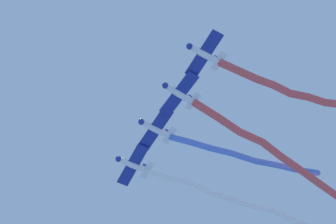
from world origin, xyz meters
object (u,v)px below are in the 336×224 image
Objects in this scene: airplane_right_wing at (179,94)px; airplane_slot at (204,54)px; airplane_lead at (133,165)px; airplane_left_wing at (156,129)px.

airplane_right_wing is 5.91m from airplane_slot.
airplane_right_wing is at bearing 93.44° from airplane_lead.
airplane_slot is (-12.63, 12.44, 0.30)m from airplane_lead.
airplane_right_wing is (-8.43, 8.30, 0.00)m from airplane_lead.
airplane_right_wing is 1.04× the size of airplane_slot.
airplane_lead is at bearing -90.82° from airplane_left_wing.
airplane_lead is 11.82m from airplane_right_wing.
airplane_slot is (-4.20, 4.14, 0.30)m from airplane_right_wing.
airplane_slot is at bearing 89.19° from airplane_left_wing.
airplane_slot is at bearing 93.44° from airplane_lead.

